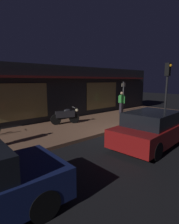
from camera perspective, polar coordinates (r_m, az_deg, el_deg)
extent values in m
plane|color=black|center=(9.02, 12.58, -7.56)|extent=(60.00, 60.00, 0.00)
cube|color=#8C6047|center=(10.93, -0.33, -3.85)|extent=(18.00, 4.00, 0.15)
cube|color=black|center=(13.38, -10.12, 5.98)|extent=(18.00, 2.80, 3.60)
cube|color=olive|center=(10.70, -20.63, 2.98)|extent=(3.20, 0.04, 2.00)
cube|color=olive|center=(14.32, 3.97, 5.14)|extent=(3.20, 0.04, 2.00)
cube|color=#591919|center=(11.99, -6.01, 10.68)|extent=(16.20, 0.50, 0.12)
cylinder|color=black|center=(10.61, -10.44, -2.35)|extent=(0.61, 0.32, 0.60)
cylinder|color=black|center=(10.89, -4.77, -1.92)|extent=(0.61, 0.32, 0.60)
cube|color=black|center=(10.68, -7.61, -0.67)|extent=(1.13, 0.63, 0.36)
ellipsoid|color=black|center=(10.69, -6.85, 0.44)|extent=(0.50, 0.37, 0.20)
sphere|color=#F9EDB7|center=(10.85, -3.95, 0.63)|extent=(0.18, 0.18, 0.18)
cylinder|color=gray|center=(10.76, -4.97, 1.46)|extent=(0.21, 0.53, 0.03)
cube|color=#28232D|center=(14.17, 9.88, 1.21)|extent=(0.28, 0.20, 0.85)
cube|color=#2D8C38|center=(14.09, 9.97, 4.08)|extent=(0.38, 0.22, 0.58)
sphere|color=tan|center=(14.05, 10.02, 5.79)|extent=(0.22, 0.22, 0.22)
cylinder|color=#2D8C38|center=(13.93, 10.80, 3.71)|extent=(0.09, 0.09, 0.52)
cylinder|color=#2D8C38|center=(14.25, 9.13, 3.89)|extent=(0.09, 0.09, 0.52)
cylinder|color=#47474C|center=(15.25, 10.44, 4.72)|extent=(0.09, 0.09, 2.40)
cube|color=beige|center=(15.20, 10.55, 8.29)|extent=(0.44, 0.03, 0.30)
cylinder|color=black|center=(11.18, 22.69, 4.66)|extent=(0.12, 0.12, 3.60)
cube|color=black|center=(11.16, 23.19, 12.08)|extent=(0.24, 0.24, 0.70)
sphere|color=orange|center=(11.12, 23.88, 13.08)|extent=(0.16, 0.16, 0.16)
cylinder|color=black|center=(5.27, -21.84, -17.22)|extent=(0.65, 0.25, 0.64)
cylinder|color=black|center=(4.01, -14.09, -26.13)|extent=(0.65, 0.25, 0.64)
cylinder|color=black|center=(9.61, 18.25, -4.76)|extent=(0.65, 0.26, 0.64)
cylinder|color=black|center=(7.36, 8.77, -8.79)|extent=(0.65, 0.26, 0.64)
cylinder|color=black|center=(6.64, 19.99, -11.39)|extent=(0.65, 0.26, 0.64)
cube|color=maroon|center=(8.05, 19.04, -5.90)|extent=(4.20, 2.01, 0.68)
cube|color=black|center=(7.79, 18.79, -2.24)|extent=(2.30, 1.73, 0.64)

